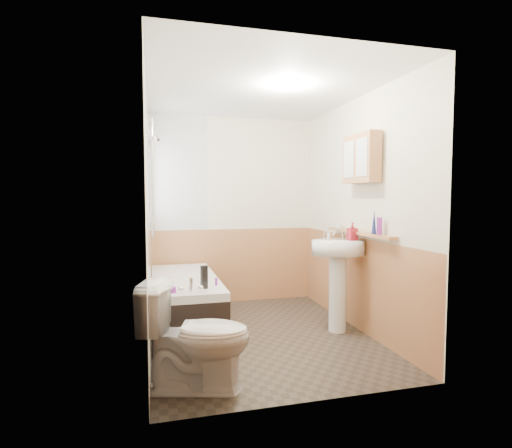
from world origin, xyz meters
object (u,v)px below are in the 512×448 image
at_px(toilet, 196,337).
at_px(pine_shelf, 358,233).
at_px(medicine_cabinet, 361,159).
at_px(sink, 338,266).
at_px(bathtub, 185,301).

xyz_separation_m(toilet, pine_shelf, (1.80, 0.86, 0.66)).
bearing_deg(medicine_cabinet, sink, 141.97).
distance_m(sink, medicine_cabinet, 1.15).
bearing_deg(toilet, pine_shelf, -49.39).
distance_m(pine_shelf, medicine_cabinet, 0.77).
bearing_deg(pine_shelf, bathtub, 160.55).
bearing_deg(bathtub, medicine_cabinet, -21.93).
height_order(toilet, medicine_cabinet, medicine_cabinet).
distance_m(toilet, medicine_cabinet, 2.41).
relative_size(toilet, medicine_cabinet, 1.46).
xyz_separation_m(toilet, medicine_cabinet, (1.77, 0.78, 1.43)).
bearing_deg(medicine_cabinet, toilet, -156.22).
xyz_separation_m(sink, medicine_cabinet, (0.17, -0.13, 1.13)).
height_order(bathtub, sink, sink).
relative_size(sink, medicine_cabinet, 1.99).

